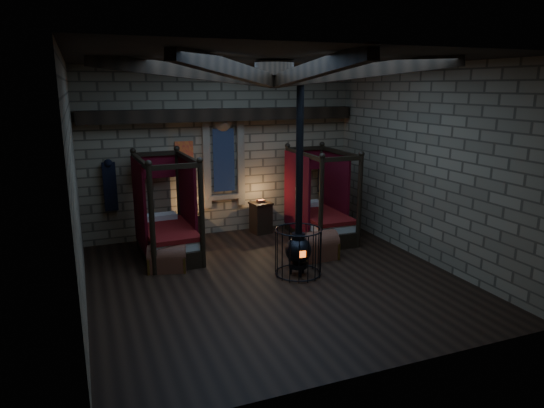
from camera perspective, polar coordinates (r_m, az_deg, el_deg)
name	(u,v)px	position (r m, az deg, el deg)	size (l,w,h in m)	color
room	(272,86)	(9.10, 0.05, 13.74)	(7.02, 7.02, 4.29)	black
bed_left	(167,231)	(11.20, -12.21, -3.13)	(1.21, 2.19, 2.24)	black
bed_right	(319,216)	(12.31, 5.56, -1.40)	(1.14, 2.12, 2.19)	black
trunk_left	(167,259)	(10.34, -12.21, -6.33)	(0.87, 0.67, 0.57)	brown
trunk_right	(317,247)	(10.80, 5.30, -5.01)	(0.90, 0.59, 0.64)	brown
nightstand_left	(192,227)	(12.11, -9.38, -2.73)	(0.43, 0.41, 0.83)	black
nightstand_right	(261,217)	(12.61, -1.32, -1.58)	(0.58, 0.56, 0.88)	black
stove	(298,247)	(9.79, 3.12, -5.02)	(0.94, 0.94, 4.05)	black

